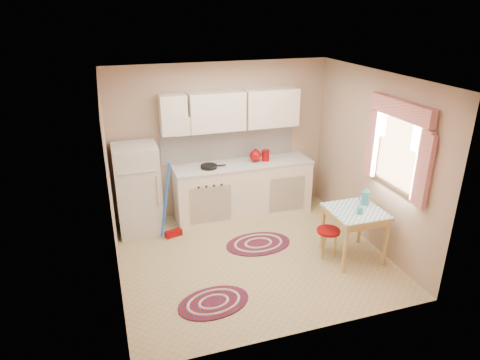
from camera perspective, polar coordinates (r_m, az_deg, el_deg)
The scene contains 14 objects.
room_shell at distance 5.73m, azimuth 2.52°, elevation 4.99°, with size 3.64×3.60×2.52m.
fridge at distance 6.68m, azimuth -13.43°, elevation -1.24°, with size 0.65×0.60×1.40m, color silver.
broom at distance 6.44m, azimuth -9.13°, elevation -2.78°, with size 0.28×0.12×1.20m, color blue, non-canonical shape.
base_cabinets at distance 7.12m, azimuth 0.38°, elevation -1.36°, with size 2.25×0.60×0.88m, color white.
countertop at distance 6.95m, azimuth 0.39°, elevation 2.11°, with size 2.27×0.62×0.04m, color beige.
frying_pan at distance 6.74m, azimuth -4.17°, elevation 1.80°, with size 0.26×0.26×0.05m, color black.
red_kettle at distance 6.97m, azimuth 2.06°, elevation 3.28°, with size 0.21×0.19×0.21m, color #890507, non-canonical shape.
red_canister at distance 7.04m, azimuth 3.43°, elevation 3.21°, with size 0.12×0.12×0.16m, color #890507.
table at distance 6.18m, azimuth 14.87°, elevation -6.95°, with size 0.72×0.72×0.72m, color tan.
stool at distance 6.18m, azimuth 11.58°, elevation -8.23°, with size 0.33×0.33×0.42m, color #890507.
coffee_pot at distance 6.16m, azimuth 16.39°, elevation -2.10°, with size 0.13×0.11×0.26m, color teal, non-canonical shape.
mug at distance 5.91m, azimuth 15.69°, elevation -3.93°, with size 0.08×0.08×0.10m, color teal.
rug_center at distance 6.44m, azimuth 2.46°, elevation -8.48°, with size 0.98×0.65×0.02m, color maroon, non-canonical shape.
rug_left at distance 5.32m, azimuth -3.52°, elevation -16.00°, with size 0.88×0.59×0.02m, color maroon, non-canonical shape.
Camera 1 is at (-1.75, -4.89, 3.31)m, focal length 32.00 mm.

